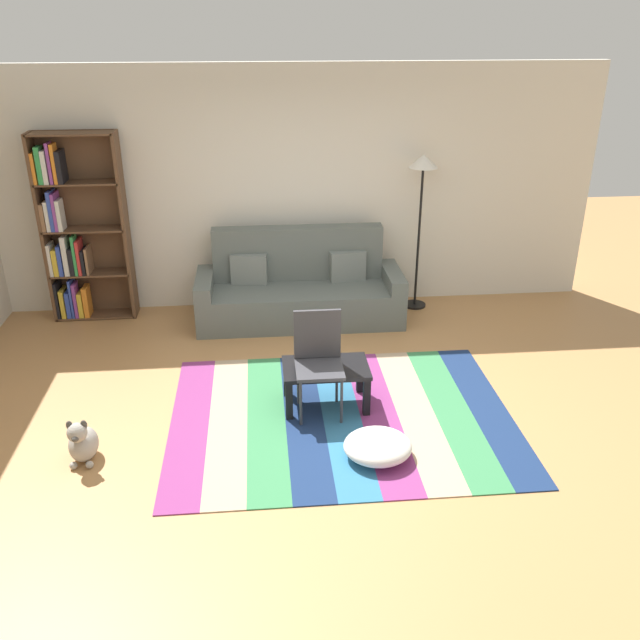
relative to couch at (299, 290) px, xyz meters
name	(u,v)px	position (x,y,z in m)	size (l,w,h in m)	color
ground_plane	(319,413)	(0.03, -2.02, -0.34)	(14.00, 14.00, 0.00)	#B27F4C
back_wall	(298,189)	(0.03, 0.53, 1.01)	(6.80, 0.10, 2.70)	silver
rug	(342,417)	(0.22, -2.10, -0.33)	(2.90, 2.24, 0.01)	#843370
couch	(299,290)	(0.00, 0.00, 0.00)	(2.26, 0.80, 1.00)	#59605B
bookshelf	(75,235)	(-2.42, 0.28, 0.62)	(0.90, 0.28, 2.06)	brown
coffee_table	(326,373)	(0.10, -1.89, -0.02)	(0.74, 0.47, 0.38)	black
pouf	(378,446)	(0.43, -2.69, -0.23)	(0.53, 0.50, 0.19)	white
dog	(82,442)	(-1.84, -2.51, -0.18)	(0.22, 0.35, 0.40)	#9E998E
standing_lamp	(422,182)	(1.38, 0.22, 1.14)	(0.32, 0.32, 1.77)	black
tv_remote	(323,369)	(0.07, -1.95, 0.06)	(0.04, 0.15, 0.02)	black
folding_chair	(318,354)	(0.03, -1.94, 0.20)	(0.40, 0.40, 0.90)	#38383D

